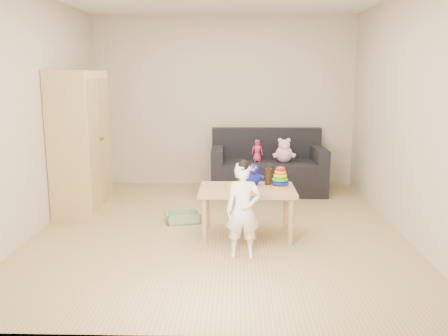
{
  "coord_description": "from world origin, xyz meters",
  "views": [
    {
      "loc": [
        0.19,
        -5.12,
        1.72
      ],
      "look_at": [
        0.05,
        0.25,
        0.65
      ],
      "focal_mm": 38.0,
      "sensor_mm": 36.0,
      "label": 1
    }
  ],
  "objects_px": {
    "wardrobe": "(81,143)",
    "play_table": "(247,212)",
    "sofa": "(268,177)",
    "toddler": "(243,211)"
  },
  "relations": [
    {
      "from": "wardrobe",
      "to": "play_table",
      "type": "relative_size",
      "value": 1.74
    },
    {
      "from": "wardrobe",
      "to": "play_table",
      "type": "xyz_separation_m",
      "value": [
        2.05,
        -0.9,
        -0.61
      ]
    },
    {
      "from": "sofa",
      "to": "play_table",
      "type": "distance_m",
      "value": 1.98
    },
    {
      "from": "wardrobe",
      "to": "toddler",
      "type": "distance_m",
      "value": 2.53
    },
    {
      "from": "wardrobe",
      "to": "toddler",
      "type": "bearing_deg",
      "value": -36.36
    },
    {
      "from": "sofa",
      "to": "toddler",
      "type": "height_order",
      "value": "toddler"
    },
    {
      "from": "sofa",
      "to": "toddler",
      "type": "xyz_separation_m",
      "value": [
        -0.4,
        -2.52,
        0.21
      ]
    },
    {
      "from": "wardrobe",
      "to": "play_table",
      "type": "distance_m",
      "value": 2.33
    },
    {
      "from": "play_table",
      "to": "sofa",
      "type": "bearing_deg",
      "value": 79.85
    },
    {
      "from": "sofa",
      "to": "wardrobe",
      "type": "bearing_deg",
      "value": -157.67
    }
  ]
}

